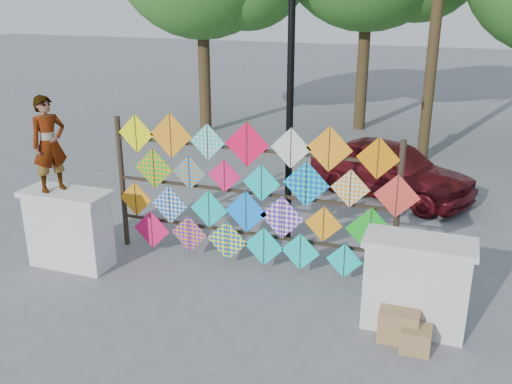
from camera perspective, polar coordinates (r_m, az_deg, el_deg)
ground at (r=8.80m, az=-2.58°, el=-9.40°), size 80.00×80.00×0.00m
parapet_left at (r=9.63m, az=-18.18°, el=-3.46°), size 1.40×0.65×1.28m
parapet_right at (r=7.79m, az=15.70°, el=-8.83°), size 1.40×0.65×1.28m
kite_rack at (r=8.88m, az=-0.45°, el=-0.40°), size 4.96×0.24×2.44m
vendor_woman at (r=9.32m, az=-19.99°, el=4.54°), size 0.57×0.65×1.49m
sedan at (r=12.61m, az=13.30°, el=2.31°), size 3.91×2.83×1.24m
lamppost at (r=9.61m, az=3.45°, el=10.18°), size 0.28×0.28×4.46m
cardboard_box_near at (r=7.74m, az=14.13°, el=-12.55°), size 0.50×0.45×0.45m
cardboard_box_far at (r=7.60m, az=15.68°, el=-13.99°), size 0.37×0.34×0.31m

